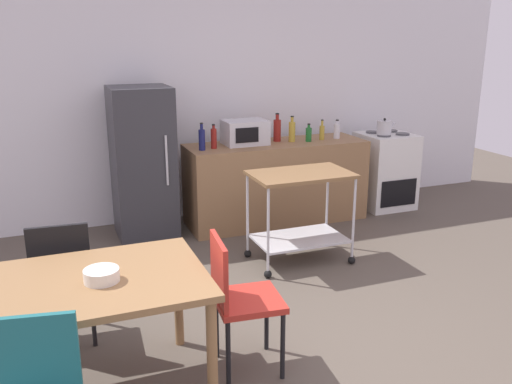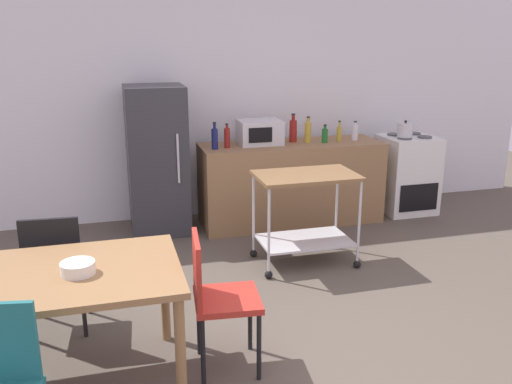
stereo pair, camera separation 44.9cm
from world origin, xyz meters
The scene contains 19 objects.
ground_plane centered at (0.00, 0.00, 0.00)m, with size 12.00×12.00×0.00m, color brown.
back_wall centered at (0.00, 3.20, 1.45)m, with size 8.40×0.12×2.90m, color white.
kitchen_counter centered at (0.90, 2.60, 0.45)m, with size 2.00×0.64×0.90m, color olive.
dining_table centered at (-1.43, 0.08, 0.67)m, with size 1.50×0.90×0.75m.
chair_red centered at (-0.46, 0.05, 0.52)m, with size 0.44×0.44×0.89m.
chair_black centered at (-1.45, 0.78, 0.52)m, with size 0.43×0.43×0.89m.
stove_oven centered at (2.35, 2.62, 0.45)m, with size 0.60×0.61×0.92m.
refrigerator centered at (-0.55, 2.70, 0.78)m, with size 0.60×0.63×1.55m.
kitchen_cart centered at (0.65, 1.47, 0.57)m, with size 0.91×0.57×0.85m.
bottle_olive_oil centered at (0.03, 2.51, 1.02)m, with size 0.07×0.07×0.28m.
bottle_hot_sauce centered at (0.17, 2.56, 1.01)m, with size 0.06×0.06×0.25m.
microwave centered at (0.55, 2.65, 1.03)m, with size 0.46×0.35×0.26m.
bottle_sparkling_water centered at (0.94, 2.68, 1.03)m, with size 0.08×0.08×0.31m.
bottle_wine centered at (1.09, 2.61, 1.02)m, with size 0.07×0.07×0.28m.
bottle_vinegar centered at (1.26, 2.54, 0.98)m, with size 0.07×0.07×0.20m.
bottle_soda centered at (1.45, 2.58, 0.99)m, with size 0.06×0.06×0.23m.
bottle_soy_sauce centered at (1.64, 2.59, 0.99)m, with size 0.07×0.07×0.21m.
fruit_bowl centered at (-1.26, 0.04, 0.79)m, with size 0.19×0.19×0.07m, color white.
kettle centered at (2.23, 2.52, 1.00)m, with size 0.24×0.17×0.19m.
Camera 2 is at (-1.05, -2.96, 2.06)m, focal length 38.45 mm.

